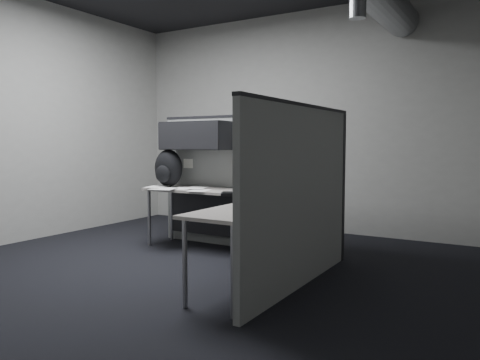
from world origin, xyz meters
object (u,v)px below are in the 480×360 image
Objects in this scene: desk at (238,205)px; monitor at (290,173)px; backpack at (168,169)px; keyboard at (244,194)px; phone at (248,202)px.

desk is 0.67m from monitor.
desk is 4.87× the size of backpack.
monitor is at bearing 3.01° from backpack.
monitor is 1.10× the size of keyboard.
backpack is at bearing 147.12° from phone.
keyboard is at bearing -166.43° from monitor.
phone is at bearing -24.41° from backpack.
monitor reaches higher than keyboard.
desk is at bearing -6.41° from backpack.
phone is (0.46, -0.73, 0.02)m from keyboard.
phone is (0.59, -0.81, 0.16)m from desk.
keyboard reaches higher than desk.
monitor is 1.16× the size of backpack.
keyboard is 1.41m from backpack.
keyboard is at bearing -33.87° from desk.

